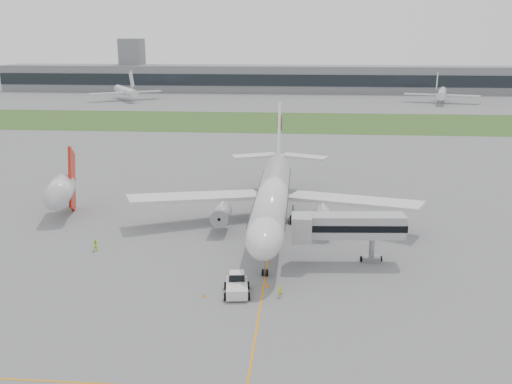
# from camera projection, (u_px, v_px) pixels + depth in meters

# --- Properties ---
(ground) EXTENTS (600.00, 600.00, 0.00)m
(ground) POSITION_uv_depth(u_px,v_px,m) (271.00, 237.00, 88.81)
(ground) COLOR slate
(ground) RESTS_ON ground
(apron_markings) EXTENTS (70.00, 70.00, 0.04)m
(apron_markings) POSITION_uv_depth(u_px,v_px,m) (269.00, 248.00, 84.01)
(apron_markings) COLOR orange
(apron_markings) RESTS_ON ground
(grass_strip) EXTENTS (600.00, 50.00, 0.02)m
(grass_strip) POSITION_uv_depth(u_px,v_px,m) (290.00, 122.00, 204.03)
(grass_strip) COLOR #365620
(grass_strip) RESTS_ON ground
(terminal_building) EXTENTS (320.00, 22.30, 14.00)m
(terminal_building) POSITION_uv_depth(u_px,v_px,m) (295.00, 79.00, 307.66)
(terminal_building) COLOR gray
(terminal_building) RESTS_ON ground
(control_tower) EXTENTS (12.00, 12.00, 56.00)m
(control_tower) POSITION_uv_depth(u_px,v_px,m) (134.00, 90.00, 318.66)
(control_tower) COLOR gray
(control_tower) RESTS_ON ground
(airliner) EXTENTS (48.13, 53.95, 17.88)m
(airliner) POSITION_uv_depth(u_px,v_px,m) (273.00, 193.00, 91.97)
(airliner) COLOR silver
(airliner) RESTS_ON ground
(pushback_tug) EXTENTS (3.58, 4.89, 2.36)m
(pushback_tug) POSITION_uv_depth(u_px,v_px,m) (237.00, 285.00, 69.15)
(pushback_tug) COLOR silver
(pushback_tug) RESTS_ON ground
(jet_bridge) EXTENTS (15.47, 5.41, 7.16)m
(jet_bridge) POSITION_uv_depth(u_px,v_px,m) (344.00, 227.00, 77.15)
(jet_bridge) COLOR #A7A7AA
(jet_bridge) RESTS_ON ground
(safety_cone_left) EXTENTS (0.36, 0.36, 0.50)m
(safety_cone_left) POSITION_uv_depth(u_px,v_px,m) (204.00, 295.00, 68.30)
(safety_cone_left) COLOR orange
(safety_cone_left) RESTS_ON ground
(safety_cone_right) EXTENTS (0.44, 0.44, 0.60)m
(safety_cone_right) POSITION_uv_depth(u_px,v_px,m) (267.00, 285.00, 71.00)
(safety_cone_right) COLOR orange
(safety_cone_right) RESTS_ON ground
(ground_crew_near) EXTENTS (0.68, 0.55, 1.61)m
(ground_crew_near) POSITION_uv_depth(u_px,v_px,m) (280.00, 291.00, 68.13)
(ground_crew_near) COLOR #C0E426
(ground_crew_near) RESTS_ON ground
(ground_crew_far) EXTENTS (1.09, 1.07, 1.77)m
(ground_crew_far) POSITION_uv_depth(u_px,v_px,m) (96.00, 245.00, 82.72)
(ground_crew_far) COLOR #B9FF2A
(ground_crew_far) RESTS_ON ground
(neighbor_aircraft) EXTENTS (6.28, 15.01, 12.11)m
(neighbor_aircraft) POSITION_uv_depth(u_px,v_px,m) (62.00, 190.00, 97.26)
(neighbor_aircraft) COLOR #A91709
(neighbor_aircraft) RESTS_ON ground
(distant_aircraft_left) EXTENTS (44.54, 43.28, 12.94)m
(distant_aircraft_left) POSITION_uv_depth(u_px,v_px,m) (126.00, 100.00, 270.24)
(distant_aircraft_left) COLOR silver
(distant_aircraft_left) RESTS_ON ground
(distant_aircraft_right) EXTENTS (39.37, 36.55, 12.68)m
(distant_aircraft_right) POSITION_uv_depth(u_px,v_px,m) (441.00, 103.00, 260.08)
(distant_aircraft_right) COLOR silver
(distant_aircraft_right) RESTS_ON ground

